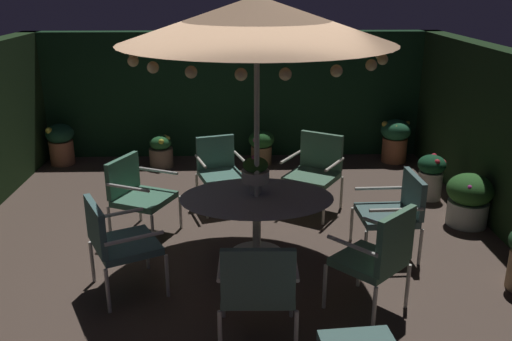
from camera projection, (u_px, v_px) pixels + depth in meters
ground_plane at (232, 255)px, 6.00m from camera, size 6.88×7.78×0.02m
hedge_backdrop_rear at (233, 94)px, 9.19m from camera, size 6.88×0.30×2.09m
patio_dining_table at (257, 208)px, 5.77m from camera, size 1.63×1.20×0.70m
patio_umbrella at (257, 20)px, 5.13m from camera, size 2.69×2.69×2.81m
centerpiece_planter at (255, 171)px, 5.74m from camera, size 0.30×0.30×0.42m
patio_chair_north at (315, 168)px, 7.01m from camera, size 0.87×0.86×0.99m
patio_chair_northeast at (219, 167)px, 7.13m from camera, size 0.70×0.71×0.92m
patio_chair_east at (137, 191)px, 6.32m from camera, size 0.82×0.83×0.93m
patio_chair_southeast at (116, 239)px, 5.09m from camera, size 0.81×0.84×0.95m
patio_chair_south at (258, 285)px, 4.35m from camera, size 0.66×0.59×0.95m
patio_chair_southwest at (379, 254)px, 4.75m from camera, size 0.79×0.79×1.03m
patio_chair_west at (395, 208)px, 5.88m from camera, size 0.65×0.67×0.90m
potted_plant_front_corner at (431, 175)px, 7.43m from camera, size 0.38×0.38×0.63m
potted_plant_back_right at (161, 151)px, 8.75m from camera, size 0.38×0.38×0.52m
potted_plant_back_left at (395, 139)px, 8.96m from camera, size 0.49×0.49×0.71m
potted_plant_right_far at (61, 143)px, 8.84m from camera, size 0.45×0.45×0.67m
potted_plant_right_near at (469, 198)px, 6.62m from camera, size 0.56×0.56×0.65m
potted_plant_left_far at (261, 146)px, 8.85m from camera, size 0.42×0.42×0.57m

